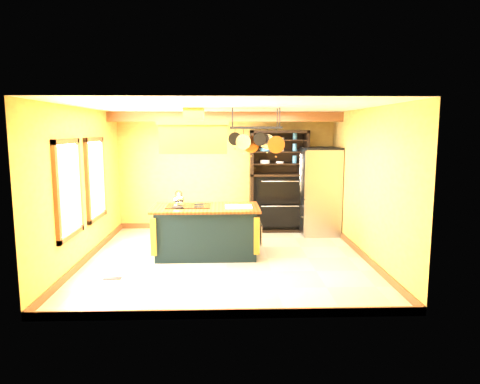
{
  "coord_description": "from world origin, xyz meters",
  "views": [
    {
      "loc": [
        0.0,
        -7.5,
        2.31
      ],
      "look_at": [
        0.25,
        0.3,
        1.18
      ],
      "focal_mm": 32.0,
      "sensor_mm": 36.0,
      "label": 1
    }
  ],
  "objects": [
    {
      "name": "hutch",
      "position": [
        1.2,
        2.25,
        0.89
      ],
      "size": [
        1.3,
        0.59,
        2.31
      ],
      "color": "black",
      "rests_on": "floor"
    },
    {
      "name": "pot_rack",
      "position": [
        0.54,
        0.23,
        2.23
      ],
      "size": [
        1.01,
        0.46,
        0.8
      ],
      "color": "black",
      "rests_on": "ceiling"
    },
    {
      "name": "window_near",
      "position": [
        -2.47,
        -0.8,
        1.4
      ],
      "size": [
        0.06,
        1.06,
        1.56
      ],
      "color": "brown",
      "rests_on": "wall_left"
    },
    {
      "name": "ceiling",
      "position": [
        0.0,
        0.0,
        2.7
      ],
      "size": [
        5.0,
        5.0,
        0.0
      ],
      "primitive_type": "plane",
      "rotation": [
        3.14,
        0.0,
        0.0
      ],
      "color": "white",
      "rests_on": "wall_back"
    },
    {
      "name": "floor",
      "position": [
        0.0,
        0.0,
        0.0
      ],
      "size": [
        5.0,
        5.0,
        0.0
      ],
      "primitive_type": "plane",
      "color": "beige",
      "rests_on": "ground"
    },
    {
      "name": "wall_back",
      "position": [
        0.0,
        2.5,
        1.35
      ],
      "size": [
        5.0,
        0.02,
        2.7
      ],
      "primitive_type": "cube",
      "color": "#E7BD54",
      "rests_on": "floor"
    },
    {
      "name": "floor_register",
      "position": [
        -1.79,
        -1.0,
        0.01
      ],
      "size": [
        0.29,
        0.14,
        0.01
      ],
      "primitive_type": "cube",
      "rotation": [
        0.0,
        0.0,
        0.07
      ],
      "color": "black",
      "rests_on": "floor"
    },
    {
      "name": "refrigerator",
      "position": [
        2.07,
        1.9,
        0.92
      ],
      "size": [
        0.82,
        0.97,
        1.89
      ],
      "color": "#979A9F",
      "rests_on": "floor"
    },
    {
      "name": "wall_front",
      "position": [
        0.0,
        -2.5,
        1.35
      ],
      "size": [
        5.0,
        0.02,
        2.7
      ],
      "primitive_type": "cube",
      "color": "#E7BD54",
      "rests_on": "floor"
    },
    {
      "name": "kitchen_island",
      "position": [
        -0.37,
        0.23,
        0.47
      ],
      "size": [
        1.95,
        1.1,
        1.11
      ],
      "rotation": [
        0.0,
        0.0,
        0.01
      ],
      "color": "black",
      "rests_on": "floor"
    },
    {
      "name": "range_hood",
      "position": [
        -0.57,
        0.23,
        2.22
      ],
      "size": [
        1.25,
        0.71,
        0.8
      ],
      "color": "#B0792C",
      "rests_on": "ceiling"
    },
    {
      "name": "wall_left",
      "position": [
        -2.5,
        0.0,
        1.35
      ],
      "size": [
        0.02,
        5.0,
        2.7
      ],
      "primitive_type": "cube",
      "color": "#E7BD54",
      "rests_on": "floor"
    },
    {
      "name": "wall_right",
      "position": [
        2.5,
        0.0,
        1.35
      ],
      "size": [
        0.02,
        5.0,
        2.7
      ],
      "primitive_type": "cube",
      "color": "#E7BD54",
      "rests_on": "floor"
    },
    {
      "name": "window_far",
      "position": [
        -2.47,
        0.6,
        1.4
      ],
      "size": [
        0.06,
        1.06,
        1.56
      ],
      "color": "brown",
      "rests_on": "wall_left"
    },
    {
      "name": "ceiling_beam",
      "position": [
        0.0,
        1.7,
        2.59
      ],
      "size": [
        5.0,
        0.15,
        0.2
      ],
      "primitive_type": "cube",
      "color": "brown",
      "rests_on": "ceiling"
    }
  ]
}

